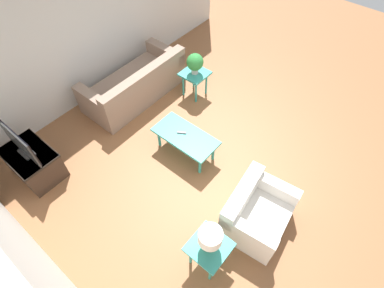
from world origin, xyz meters
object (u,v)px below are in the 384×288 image
Objects in this scene: table_lamp at (210,238)px; side_table_lamp at (209,249)px; side_table_plant at (195,76)px; potted_plant at (195,63)px; coffee_table at (185,137)px; tv_stand_chest at (34,162)px; armchair at (256,213)px; sofa at (136,85)px; television at (19,143)px.

side_table_lamp is at bearing -63.43° from table_lamp.
side_table_plant is 1.31× the size of potted_plant.
side_table_plant is at bearing 90.00° from potted_plant.
coffee_table is 2.05× the size of side_table_plant.
tv_stand_chest is at bearing 76.54° from side_table_plant.
table_lamp is (-2.33, 2.56, 0.03)m from potted_plant.
armchair reaches higher than coffee_table.
armchair is at bearing 75.70° from sofa.
coffee_table is 1.99m from table_lamp.
side_table_plant is 0.33m from potted_plant.
side_table_plant is at bearing -56.65° from coffee_table.
sofa reaches higher than side_table_plant.
armchair is at bearing 146.32° from potted_plant.
side_table_plant is at bearing -103.44° from television.
tv_stand_chest is at bearing 49.81° from coffee_table.
armchair reaches higher than tv_stand_chest.
side_table_lamp is (0.17, 0.89, 0.16)m from armchair.
tv_stand_chest reaches higher than coffee_table.
armchair is 0.92m from side_table_lamp.
potted_plant is at bearing -47.74° from table_lamp.
potted_plant reaches higher than side_table_plant.
tv_stand_chest is at bearing 12.00° from side_table_lamp.
side_table_lamp is 0.64× the size of television.
table_lamp is at bearing 132.26° from potted_plant.
side_table_lamp is at bearing -168.00° from tv_stand_chest.
table_lamp reaches higher than side_table_plant.
armchair is (-3.38, 0.85, 0.01)m from sofa.
television is (3.27, 1.56, 0.51)m from armchair.
side_table_plant is (0.85, -1.30, 0.06)m from coffee_table.
tv_stand_chest is 3.35m from potted_plant.
tv_stand_chest is (3.10, 0.66, -0.16)m from side_table_lamp.
television is (0.77, 3.23, 0.35)m from side_table_plant.
television is at bearing 12.08° from table_lamp.
sofa is 1.90× the size of coffee_table.
side_table_lamp is 1.33× the size of table_lamp.
potted_plant is at bearing 49.57° from armchair.
potted_plant is (0.85, -1.30, 0.39)m from coffee_table.
side_table_lamp is (-3.21, 1.75, 0.17)m from sofa.
potted_plant is at bearing -47.74° from side_table_lamp.
table_lamp is at bearing 139.38° from coffee_table.
coffee_table is at bearing -40.62° from table_lamp.
television is at bearing 49.88° from coffee_table.
table_lamp is at bearing 116.57° from side_table_lamp.
side_table_plant is at bearing -47.74° from side_table_lamp.
sofa is 3.88× the size of side_table_plant.
coffee_table is 2.05× the size of side_table_lamp.
tv_stand_chest is (-0.11, 2.40, 0.00)m from sofa.
sofa is at bearing 42.83° from potted_plant.
table_lamp reaches higher than side_table_lamp.
tv_stand_chest is 3.21m from table_lamp.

